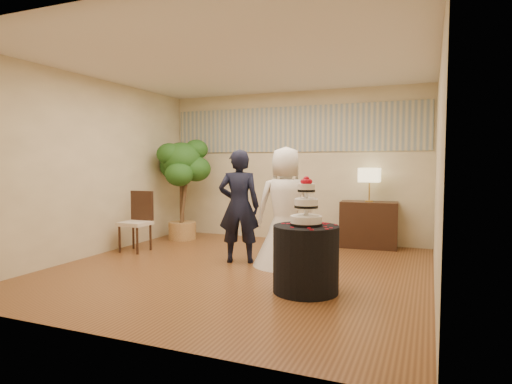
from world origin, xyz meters
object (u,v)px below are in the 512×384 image
at_px(bride, 286,206).
at_px(wedding_cake, 306,201).
at_px(cake_table, 306,259).
at_px(side_chair, 135,222).
at_px(groom, 239,206).
at_px(ficus_tree, 182,189).
at_px(console, 369,225).
at_px(table_lamp, 369,185).

xyz_separation_m(bride, wedding_cake, (0.61, -1.12, 0.19)).
bearing_deg(cake_table, side_chair, 161.36).
distance_m(groom, side_chair, 1.94).
relative_size(groom, wedding_cake, 2.98).
bearing_deg(ficus_tree, console, 8.97).
distance_m(cake_table, wedding_cake, 0.66).
xyz_separation_m(groom, table_lamp, (1.63, 1.83, 0.26)).
distance_m(groom, table_lamp, 2.46).
relative_size(table_lamp, side_chair, 0.58).
distance_m(bride, cake_table, 1.36).
bearing_deg(table_lamp, groom, -131.63).
bearing_deg(side_chair, wedding_cake, -18.85).
xyz_separation_m(wedding_cake, ficus_tree, (-3.09, 2.34, -0.07)).
distance_m(table_lamp, side_chair, 4.01).
relative_size(bride, console, 1.77).
xyz_separation_m(table_lamp, side_chair, (-3.54, -1.79, -0.59)).
relative_size(groom, ficus_tree, 0.85).
relative_size(console, side_chair, 0.96).
xyz_separation_m(ficus_tree, side_chair, (-0.13, -1.25, -0.48)).
distance_m(console, ficus_tree, 3.50).
height_order(table_lamp, ficus_tree, ficus_tree).
xyz_separation_m(cake_table, console, (0.32, 2.87, 0.02)).
xyz_separation_m(bride, side_chair, (-2.61, -0.04, -0.35)).
height_order(cake_table, wedding_cake, wedding_cake).
bearing_deg(ficus_tree, wedding_cake, -37.04).
height_order(cake_table, table_lamp, table_lamp).
relative_size(bride, side_chair, 1.71).
bearing_deg(console, bride, -121.43).
relative_size(groom, console, 1.73).
distance_m(groom, console, 2.49).
distance_m(wedding_cake, console, 2.96).
relative_size(bride, cake_table, 2.22).
xyz_separation_m(groom, ficus_tree, (-1.79, 1.29, 0.15)).
xyz_separation_m(cake_table, wedding_cake, (0.00, 0.00, 0.66)).
bearing_deg(bride, ficus_tree, -42.04).
distance_m(bride, wedding_cake, 1.29).
bearing_deg(bride, cake_table, 102.54).
xyz_separation_m(cake_table, table_lamp, (0.32, 2.87, 0.71)).
distance_m(ficus_tree, side_chair, 1.34).
bearing_deg(side_chair, bride, 0.60).
bearing_deg(side_chair, cake_table, -18.85).
distance_m(groom, ficus_tree, 2.21).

